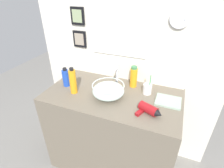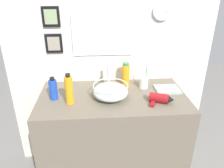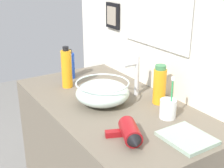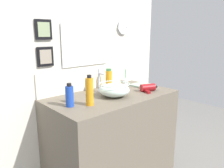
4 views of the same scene
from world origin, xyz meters
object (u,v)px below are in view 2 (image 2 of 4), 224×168
(faucet, at_px, (109,74))
(hair_drier, at_px, (161,99))
(spray_bottle, at_px, (53,89))
(hand_towel, at_px, (167,89))
(glass_bowl_sink, at_px, (111,91))
(toothbrush_cup, at_px, (144,83))
(lotion_bottle, at_px, (69,90))
(soap_dispenser, at_px, (126,74))

(faucet, height_order, hair_drier, faucet)
(hair_drier, xyz_separation_m, spray_bottle, (-0.80, 0.12, 0.05))
(hair_drier, xyz_separation_m, hand_towel, (0.11, 0.20, -0.03))
(glass_bowl_sink, xyz_separation_m, toothbrush_cup, (0.29, 0.17, -0.01))
(lotion_bottle, distance_m, hand_towel, 0.81)
(glass_bowl_sink, relative_size, hand_towel, 1.35)
(hair_drier, height_order, soap_dispenser, soap_dispenser)
(hair_drier, relative_size, spray_bottle, 1.10)
(soap_dispenser, bearing_deg, spray_bottle, -159.71)
(faucet, bearing_deg, spray_bottle, -157.93)
(soap_dispenser, height_order, lotion_bottle, lotion_bottle)
(glass_bowl_sink, relative_size, hair_drier, 1.36)
(lotion_bottle, height_order, hand_towel, lotion_bottle)
(glass_bowl_sink, height_order, soap_dispenser, soap_dispenser)
(glass_bowl_sink, height_order, toothbrush_cup, toothbrush_cup)
(hair_drier, distance_m, hand_towel, 0.23)
(toothbrush_cup, xyz_separation_m, soap_dispenser, (-0.15, 0.07, 0.05))
(hair_drier, distance_m, lotion_bottle, 0.68)
(toothbrush_cup, xyz_separation_m, lotion_bottle, (-0.60, -0.22, 0.06))
(hair_drier, distance_m, toothbrush_cup, 0.27)
(faucet, bearing_deg, hair_drier, -38.98)
(glass_bowl_sink, bearing_deg, faucet, 90.00)
(soap_dispenser, xyz_separation_m, spray_bottle, (-0.58, -0.21, -0.02))
(spray_bottle, relative_size, hand_towel, 0.90)
(spray_bottle, bearing_deg, lotion_bottle, -31.00)
(toothbrush_cup, xyz_separation_m, hand_towel, (0.19, -0.07, -0.04))
(toothbrush_cup, distance_m, lotion_bottle, 0.64)
(spray_bottle, bearing_deg, hair_drier, -8.56)
(glass_bowl_sink, bearing_deg, hand_towel, 12.20)
(glass_bowl_sink, bearing_deg, soap_dispenser, 58.44)
(toothbrush_cup, bearing_deg, lotion_bottle, -159.82)
(glass_bowl_sink, bearing_deg, hair_drier, -14.40)
(glass_bowl_sink, distance_m, toothbrush_cup, 0.34)
(hand_towel, bearing_deg, soap_dispenser, 157.53)
(faucet, bearing_deg, toothbrush_cup, -6.39)
(faucet, relative_size, lotion_bottle, 0.92)
(hair_drier, xyz_separation_m, toothbrush_cup, (-0.07, 0.26, 0.01))
(toothbrush_cup, height_order, hand_towel, toothbrush_cup)
(hair_drier, bearing_deg, hand_towel, 59.83)
(spray_bottle, bearing_deg, hand_towel, 4.85)
(faucet, distance_m, soap_dispenser, 0.16)
(faucet, distance_m, spray_bottle, 0.47)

